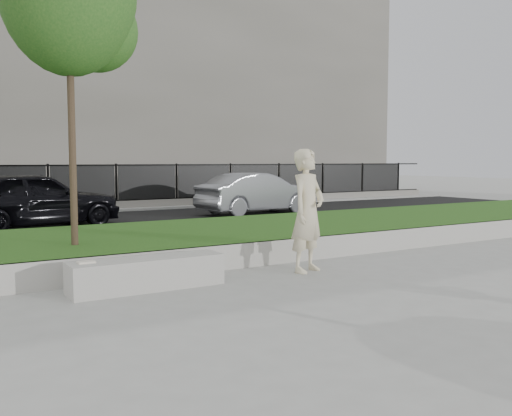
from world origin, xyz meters
TOP-DOWN VIEW (x-y plane):
  - ground at (0.00, 0.00)m, footprint 90.00×90.00m
  - grass_bank at (0.00, 3.00)m, footprint 34.00×4.00m
  - grass_kerb at (0.00, 1.04)m, footprint 34.00×0.08m
  - street at (0.00, 8.50)m, footprint 34.00×7.00m
  - far_pavement at (0.00, 13.00)m, footprint 34.00×3.00m
  - iron_fence at (0.00, 12.00)m, footprint 32.00×0.30m
  - building_facade at (0.00, 20.00)m, footprint 34.00×10.00m
  - stone_bench at (-1.75, 0.40)m, footprint 2.08×0.52m
  - man at (0.81, 0.25)m, footprint 0.81×0.67m
  - book at (-2.55, 0.44)m, footprint 0.21×0.15m
  - car_dark at (-1.72, 8.29)m, footprint 4.42×2.35m
  - car_silver at (5.04, 8.55)m, footprint 4.06×1.79m

SIDE VIEW (x-z plane):
  - ground at x=0.00m, z-range 0.00..0.00m
  - street at x=0.00m, z-range 0.00..0.04m
  - far_pavement at x=0.00m, z-range 0.00..0.12m
  - grass_bank at x=0.00m, z-range 0.00..0.40m
  - grass_kerb at x=0.00m, z-range 0.00..0.40m
  - stone_bench at x=-1.75m, z-range 0.00..0.42m
  - book at x=-2.55m, z-range 0.42..0.45m
  - iron_fence at x=0.00m, z-range -0.21..1.29m
  - car_silver at x=5.04m, z-range 0.04..1.34m
  - car_dark at x=-1.72m, z-range 0.04..1.47m
  - man at x=0.81m, z-range 0.00..1.90m
  - building_facade at x=0.00m, z-range 0.00..10.00m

